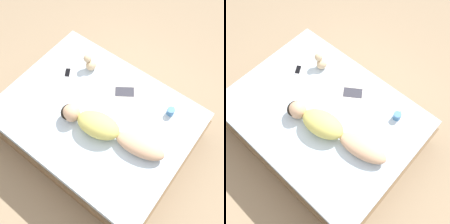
# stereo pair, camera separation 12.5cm
# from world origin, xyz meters

# --- Properties ---
(ground_plane) EXTENTS (12.00, 12.00, 0.00)m
(ground_plane) POSITION_xyz_m (0.00, 0.00, 0.00)
(ground_plane) COLOR #9E8466
(bed) EXTENTS (1.72, 2.27, 0.61)m
(bed) POSITION_xyz_m (0.00, 0.00, 0.30)
(bed) COLOR brown
(bed) RESTS_ON ground_plane
(person) EXTENTS (0.45, 1.27, 0.22)m
(person) POSITION_xyz_m (-0.14, -0.23, 0.71)
(person) COLOR tan
(person) RESTS_ON bed
(open_magazine) EXTENTS (0.54, 0.52, 0.01)m
(open_magazine) POSITION_xyz_m (0.35, -0.15, 0.61)
(open_magazine) COLOR silver
(open_magazine) RESTS_ON bed
(coffee_mug) EXTENTS (0.12, 0.09, 0.09)m
(coffee_mug) POSITION_xyz_m (0.52, -0.69, 0.65)
(coffee_mug) COLOR teal
(coffee_mug) RESTS_ON bed
(cell_phone) EXTENTS (0.17, 0.15, 0.01)m
(cell_phone) POSITION_xyz_m (0.23, 0.66, 0.61)
(cell_phone) COLOR silver
(cell_phone) RESTS_ON bed
(plush_toy) EXTENTS (0.14, 0.17, 0.20)m
(plush_toy) POSITION_xyz_m (0.47, 0.48, 0.70)
(plush_toy) COLOR #D1B289
(plush_toy) RESTS_ON bed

